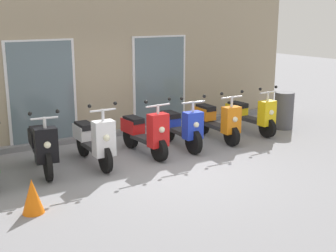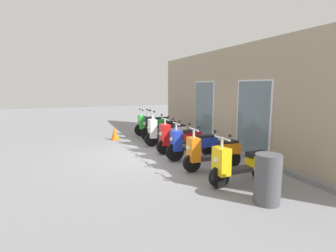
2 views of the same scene
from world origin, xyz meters
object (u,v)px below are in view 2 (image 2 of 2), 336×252
at_px(scooter_blue, 193,144).
at_px(trash_bin, 268,179).
at_px(scooter_red, 179,138).
at_px(curb_bollard, 142,123).
at_px(scooter_yellow, 241,164).
at_px(scooter_black, 160,128).
at_px(traffic_cone, 115,133).
at_px(scooter_orange, 212,152).
at_px(scooter_white, 166,132).
at_px(scooter_green, 152,124).

height_order(scooter_blue, trash_bin, scooter_blue).
relative_size(scooter_red, curb_bollard, 2.26).
height_order(scooter_red, scooter_blue, scooter_red).
xyz_separation_m(scooter_blue, scooter_yellow, (2.13, 0.11, -0.01)).
bearing_deg(scooter_yellow, scooter_black, -179.11).
relative_size(scooter_blue, scooter_yellow, 1.02).
relative_size(scooter_black, traffic_cone, 3.03).
bearing_deg(scooter_blue, traffic_cone, -156.20).
height_order(scooter_blue, scooter_orange, scooter_blue).
distance_m(scooter_red, scooter_orange, 1.93).
relative_size(scooter_white, trash_bin, 1.80).
distance_m(scooter_orange, curb_bollard, 6.53).
distance_m(scooter_green, traffic_cone, 1.74).
bearing_deg(scooter_black, scooter_blue, -0.63).
xyz_separation_m(scooter_blue, scooter_orange, (1.03, 0.04, 0.01)).
height_order(scooter_green, scooter_white, scooter_white).
xyz_separation_m(scooter_green, curb_bollard, (-1.46, -0.08, -0.13)).
height_order(traffic_cone, curb_bollard, curb_bollard).
xyz_separation_m(scooter_blue, trash_bin, (3.11, -0.02, 0.00)).
xyz_separation_m(scooter_white, curb_bollard, (-3.47, 0.06, -0.15)).
relative_size(scooter_white, traffic_cone, 3.19).
height_order(scooter_black, trash_bin, scooter_black).
xyz_separation_m(scooter_black, scooter_red, (2.09, -0.08, -0.03)).
xyz_separation_m(scooter_black, traffic_cone, (-0.67, -1.65, -0.24)).
relative_size(scooter_orange, curb_bollard, 2.29).
height_order(scooter_black, scooter_red, scooter_red).
relative_size(scooter_yellow, traffic_cone, 3.09).
bearing_deg(scooter_black, trash_bin, -0.54).
relative_size(scooter_black, trash_bin, 1.71).
height_order(scooter_green, scooter_black, scooter_black).
height_order(scooter_green, traffic_cone, scooter_green).
bearing_deg(traffic_cone, curb_bollard, 138.81).
height_order(scooter_black, curb_bollard, scooter_black).
bearing_deg(scooter_blue, scooter_black, 179.37).
distance_m(scooter_white, scooter_yellow, 4.16).
xyz_separation_m(scooter_yellow, trash_bin, (0.98, -0.14, 0.01)).
height_order(scooter_white, scooter_yellow, scooter_white).
distance_m(scooter_blue, trash_bin, 3.11).
bearing_deg(scooter_orange, scooter_red, -177.46).
distance_m(scooter_green, scooter_blue, 4.03).
relative_size(traffic_cone, trash_bin, 0.56).
bearing_deg(trash_bin, scooter_white, -179.51).
xyz_separation_m(scooter_orange, trash_bin, (2.07, -0.06, -0.00)).
distance_m(scooter_white, scooter_orange, 3.06).
xyz_separation_m(scooter_green, trash_bin, (7.14, -0.09, -0.02)).
xyz_separation_m(scooter_orange, curb_bollard, (-6.53, -0.04, -0.11)).
height_order(scooter_yellow, traffic_cone, scooter_yellow).
bearing_deg(trash_bin, traffic_cone, -166.77).
height_order(scooter_red, scooter_orange, scooter_red).
bearing_deg(scooter_red, scooter_black, 177.71).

